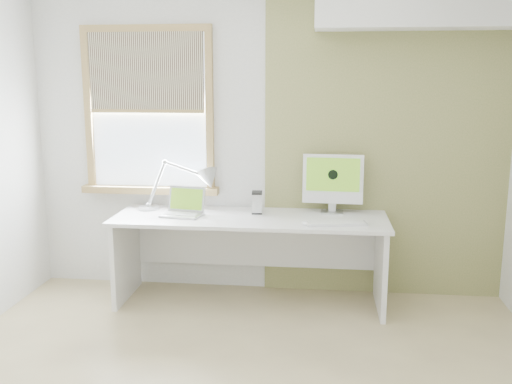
# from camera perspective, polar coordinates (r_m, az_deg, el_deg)

# --- Properties ---
(room) EXTENTS (4.04, 3.54, 2.64)m
(room) POSITION_cam_1_polar(r_m,az_deg,el_deg) (3.09, -2.20, 1.66)
(room) COLOR tan
(room) RESTS_ON ground
(accent_wall) EXTENTS (2.00, 0.02, 2.60)m
(accent_wall) POSITION_cam_1_polar(r_m,az_deg,el_deg) (4.81, 12.93, 4.85)
(accent_wall) COLOR olive
(accent_wall) RESTS_ON room
(soffit) EXTENTS (1.60, 0.40, 0.42)m
(soffit) POSITION_cam_1_polar(r_m,az_deg,el_deg) (4.67, 16.35, 18.04)
(soffit) COLOR white
(soffit) RESTS_ON room
(window) EXTENTS (1.20, 0.14, 1.42)m
(window) POSITION_cam_1_polar(r_m,az_deg,el_deg) (4.95, -10.80, 7.96)
(window) COLOR olive
(window) RESTS_ON room
(desk) EXTENTS (2.20, 0.70, 0.73)m
(desk) POSITION_cam_1_polar(r_m,az_deg,el_deg) (4.66, -0.51, -4.64)
(desk) COLOR white
(desk) RESTS_ON room
(desk_lamp) EXTENTS (0.76, 0.37, 0.42)m
(desk_lamp) POSITION_cam_1_polar(r_m,az_deg,el_deg) (4.84, -5.92, 0.94)
(desk_lamp) COLOR #B0B2B5
(desk_lamp) RESTS_ON desk
(laptop) EXTENTS (0.35, 0.30, 0.22)m
(laptop) POSITION_cam_1_polar(r_m,az_deg,el_deg) (4.65, -7.27, -1.61)
(laptop) COLOR #B0B2B5
(laptop) RESTS_ON desk
(phone_dock) EXTENTS (0.08, 0.08, 0.14)m
(phone_dock) POSITION_cam_1_polar(r_m,az_deg,el_deg) (4.66, 0.03, -1.67)
(phone_dock) COLOR #B0B2B5
(phone_dock) RESTS_ON desk
(external_drive) EXTENTS (0.10, 0.14, 0.18)m
(external_drive) POSITION_cam_1_polar(r_m,az_deg,el_deg) (4.67, 0.11, -1.05)
(external_drive) COLOR #B0B2B5
(external_drive) RESTS_ON desk
(imac) EXTENTS (0.50, 0.17, 0.48)m
(imac) POSITION_cam_1_polar(r_m,az_deg,el_deg) (4.69, 7.75, 1.19)
(imac) COLOR #B0B2B5
(imac) RESTS_ON desk
(keyboard) EXTENTS (0.48, 0.21, 0.02)m
(keyboard) POSITION_cam_1_polar(r_m,az_deg,el_deg) (4.35, 8.08, -3.15)
(keyboard) COLOR white
(keyboard) RESTS_ON desk
(mouse) EXTENTS (0.07, 0.10, 0.03)m
(mouse) POSITION_cam_1_polar(r_m,az_deg,el_deg) (4.31, 5.04, -3.14)
(mouse) COLOR white
(mouse) RESTS_ON desk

